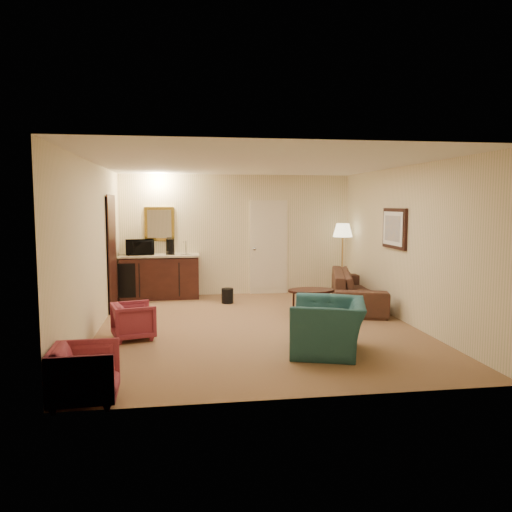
{
  "coord_description": "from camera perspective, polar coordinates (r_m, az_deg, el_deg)",
  "views": [
    {
      "loc": [
        -1.18,
        -7.79,
        1.98
      ],
      "look_at": [
        0.06,
        0.5,
        1.1
      ],
      "focal_mm": 35.0,
      "sensor_mm": 36.0,
      "label": 1
    }
  ],
  "objects": [
    {
      "name": "ground",
      "position": [
        8.12,
        0.14,
        -8.09
      ],
      "size": [
        6.0,
        6.0,
        0.0
      ],
      "primitive_type": "plane",
      "color": "olive",
      "rests_on": "ground"
    },
    {
      "name": "room_walls",
      "position": [
        8.63,
        -1.26,
        4.27
      ],
      "size": [
        5.02,
        6.01,
        2.61
      ],
      "color": "beige",
      "rests_on": "ground"
    },
    {
      "name": "wetbar_cabinet",
      "position": [
        10.63,
        -10.92,
        -2.32
      ],
      "size": [
        1.64,
        0.58,
        0.92
      ],
      "primitive_type": "cube",
      "color": "#381812",
      "rests_on": "ground"
    },
    {
      "name": "sofa",
      "position": [
        9.8,
        11.53,
        -3.04
      ],
      "size": [
        1.29,
        2.45,
        0.92
      ],
      "primitive_type": "imported",
      "rotation": [
        0.0,
        0.0,
        1.3
      ],
      "color": "black",
      "rests_on": "ground"
    },
    {
      "name": "teal_armchair",
      "position": [
        6.74,
        8.29,
        -6.98
      ],
      "size": [
        1.0,
        1.24,
        0.94
      ],
      "primitive_type": "imported",
      "rotation": [
        0.0,
        0.0,
        -1.88
      ],
      "color": "#1E4A4D",
      "rests_on": "ground"
    },
    {
      "name": "rose_chair_near",
      "position": [
        7.57,
        -13.82,
        -7.01
      ],
      "size": [
        0.67,
        0.69,
        0.59
      ],
      "primitive_type": "imported",
      "rotation": [
        0.0,
        0.0,
        1.83
      ],
      "color": "#902F42",
      "rests_on": "ground"
    },
    {
      "name": "rose_chair_far",
      "position": [
        5.34,
        -18.96,
        -12.34
      ],
      "size": [
        0.62,
        0.65,
        0.65
      ],
      "primitive_type": "imported",
      "rotation": [
        0.0,
        0.0,
        1.61
      ],
      "color": "#902F42",
      "rests_on": "ground"
    },
    {
      "name": "coffee_table",
      "position": [
        8.9,
        6.3,
        -5.31
      ],
      "size": [
        0.88,
        0.65,
        0.47
      ],
      "primitive_type": "cube",
      "rotation": [
        0.0,
        0.0,
        0.11
      ],
      "color": "black",
      "rests_on": "ground"
    },
    {
      "name": "floor_lamp",
      "position": [
        10.8,
        9.82,
        -0.43
      ],
      "size": [
        0.5,
        0.5,
        1.57
      ],
      "primitive_type": "cube",
      "rotation": [
        0.0,
        0.0,
        -0.23
      ],
      "color": "#C18940",
      "rests_on": "ground"
    },
    {
      "name": "waste_bin",
      "position": [
        10.0,
        -3.29,
        -4.56
      ],
      "size": [
        0.25,
        0.25,
        0.3
      ],
      "primitive_type": "cylinder",
      "rotation": [
        0.0,
        0.0,
        0.05
      ],
      "color": "black",
      "rests_on": "ground"
    },
    {
      "name": "microwave",
      "position": [
        10.62,
        -13.16,
        1.17
      ],
      "size": [
        0.6,
        0.39,
        0.39
      ],
      "primitive_type": "imported",
      "rotation": [
        0.0,
        0.0,
        0.13
      ],
      "color": "black",
      "rests_on": "wetbar_cabinet"
    },
    {
      "name": "coffee_maker",
      "position": [
        10.54,
        -9.78,
        1.05
      ],
      "size": [
        0.22,
        0.22,
        0.33
      ],
      "primitive_type": "cylinder",
      "rotation": [
        0.0,
        0.0,
        0.28
      ],
      "color": "black",
      "rests_on": "wetbar_cabinet"
    }
  ]
}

